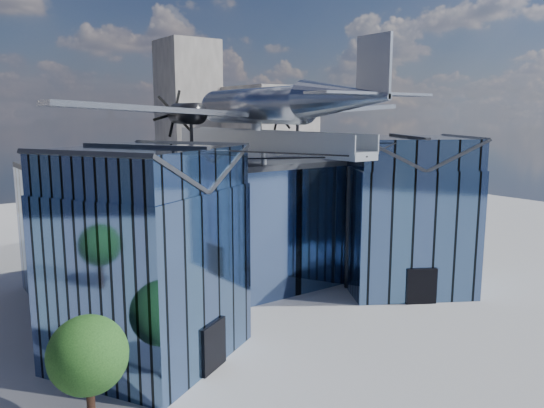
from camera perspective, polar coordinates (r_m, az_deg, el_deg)
ground_plane at (r=37.47m, az=1.82°, el=-11.35°), size 120.00×120.00×0.00m
museum at (r=40.52m, az=-3.15°, el=-1.58°), size 32.88×24.50×17.60m
bg_towers at (r=81.53m, az=-19.54°, el=6.72°), size 77.00×24.50×26.00m
tree_plaza_w at (r=24.11m, az=-19.18°, el=-15.14°), size 4.12×4.12×5.23m
tree_plaza_e at (r=48.81m, az=19.03°, el=-2.29°), size 4.21×4.21×5.56m
tree_side_e at (r=57.71m, az=18.27°, el=-0.27°), size 4.57×4.57×5.84m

